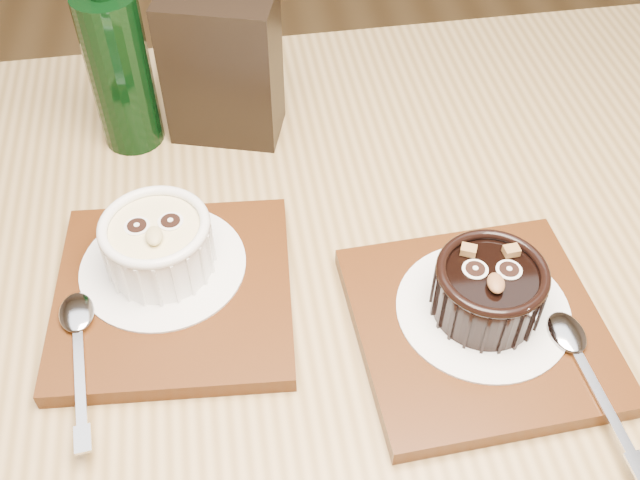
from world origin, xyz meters
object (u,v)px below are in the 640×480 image
at_px(table, 307,392).
at_px(condiment_stand, 223,68).
at_px(green_bottle, 119,66).
at_px(ramekin_dark, 489,288).
at_px(ramekin_white, 158,243).
at_px(tray_left, 174,293).
at_px(tray_right, 478,327).

xyz_separation_m(table, condiment_stand, (-0.05, 0.25, 0.16)).
height_order(condiment_stand, green_bottle, green_bottle).
bearing_deg(green_bottle, ramekin_dark, -43.44).
height_order(ramekin_white, condiment_stand, condiment_stand).
distance_m(tray_left, ramekin_dark, 0.24).
bearing_deg(condiment_stand, ramekin_white, -107.84).
distance_m(tray_right, condiment_stand, 0.32).
relative_size(tray_left, green_bottle, 0.86).
relative_size(ramekin_white, ramekin_dark, 1.04).
distance_m(table, tray_left, 0.14).
distance_m(ramekin_white, green_bottle, 0.19).
distance_m(tray_left, condiment_stand, 0.22).
distance_m(ramekin_dark, condiment_stand, 0.31).
xyz_separation_m(ramekin_white, ramekin_dark, (0.24, -0.07, -0.00)).
relative_size(tray_left, condiment_stand, 1.29).
xyz_separation_m(table, tray_right, (0.13, -0.02, 0.10)).
bearing_deg(tray_right, tray_left, 164.79).
relative_size(table, ramekin_dark, 15.20).
bearing_deg(ramekin_white, tray_right, -23.94).
distance_m(ramekin_dark, green_bottle, 0.37).
relative_size(ramekin_white, tray_right, 0.47).
distance_m(tray_left, tray_right, 0.23).
height_order(tray_right, ramekin_dark, ramekin_dark).
relative_size(ramekin_dark, condiment_stand, 0.58).
relative_size(tray_right, condiment_stand, 1.29).
relative_size(table, tray_left, 6.83).
bearing_deg(ramekin_dark, table, -175.91).
distance_m(ramekin_white, ramekin_dark, 0.25).
bearing_deg(tray_right, condiment_stand, 123.20).
bearing_deg(tray_left, ramekin_dark, -12.63).
xyz_separation_m(table, tray_left, (-0.10, 0.04, 0.10)).
distance_m(ramekin_white, condiment_stand, 0.19).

